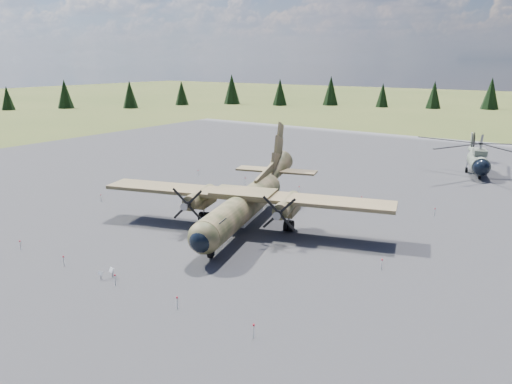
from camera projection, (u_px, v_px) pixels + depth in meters
The scene contains 8 objects.
ground at pixel (214, 229), 47.26m from camera, with size 500.00×500.00×0.00m, color #505224.
apron at pixel (272, 205), 55.20m from camera, with size 120.00×120.00×0.04m, color slate.
transport_plane at pixel (247, 199), 47.79m from camera, with size 27.57×24.60×9.21m.
helicopter_near at pixel (479, 152), 68.70m from camera, with size 22.66×23.19×4.60m.
info_placard_left at pixel (100, 274), 36.33m from camera, with size 0.43×0.27×0.63m.
info_placard_right at pixel (112, 271), 36.59m from camera, with size 0.52×0.29×0.77m.
barrier_fence at pixel (210, 223), 47.32m from camera, with size 33.12×29.62×0.85m.
treeline at pixel (159, 188), 43.52m from camera, with size 283.36×286.36×10.86m.
Camera 1 is at (28.75, -34.54, 15.55)m, focal length 35.00 mm.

